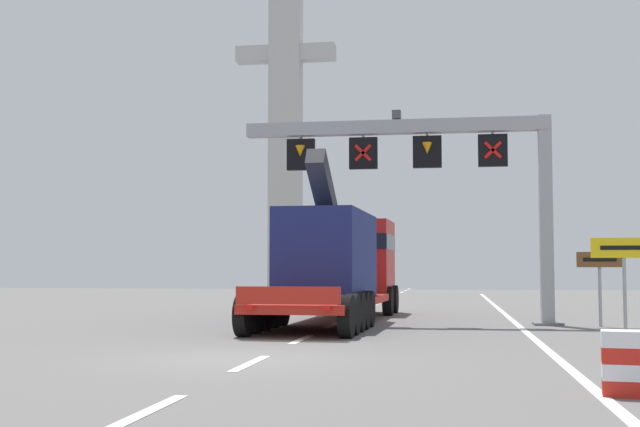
{
  "coord_description": "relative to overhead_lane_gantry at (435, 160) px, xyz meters",
  "views": [
    {
      "loc": [
        4.17,
        -15.88,
        1.76
      ],
      "look_at": [
        -0.02,
        10.61,
        3.55
      ],
      "focal_mm": 46.64,
      "sensor_mm": 36.0,
      "label": 1
    }
  ],
  "objects": [
    {
      "name": "crash_barrier_striped",
      "position": [
        3.05,
        -14.83,
        -4.84
      ],
      "size": [
        1.06,
        0.64,
        0.9
      ],
      "color": "red",
      "rests_on": "ground"
    },
    {
      "name": "tourist_info_sign_brown",
      "position": [
        4.97,
        -0.48,
        -3.57
      ],
      "size": [
        1.37,
        0.15,
        2.28
      ],
      "color": "#9EA0A5",
      "rests_on": "ground"
    },
    {
      "name": "edge_line_right",
      "position": [
        2.52,
        0.93,
        -5.28
      ],
      "size": [
        0.2,
        63.0,
        0.01
      ],
      "primitive_type": "cube",
      "color": "silver",
      "rests_on": "ground"
    },
    {
      "name": "exit_sign_yellow",
      "position": [
        5.24,
        -2.8,
        -3.25
      ],
      "size": [
        1.79,
        0.15,
        2.63
      ],
      "color": "#9EA0A5",
      "rests_on": "ground"
    },
    {
      "name": "overhead_lane_gantry",
      "position": [
        0.0,
        0.0,
        0.0
      ],
      "size": [
        10.14,
        0.9,
        6.93
      ],
      "color": "#9EA0A5",
      "rests_on": "ground"
    },
    {
      "name": "lane_markings",
      "position": [
        -3.22,
        14.58,
        -5.28
      ],
      "size": [
        0.2,
        65.89,
        0.01
      ],
      "color": "silver",
      "rests_on": "ground"
    },
    {
      "name": "bridge_pylon_distant",
      "position": [
        -14.12,
        45.52,
        12.18
      ],
      "size": [
        9.0,
        2.0,
        34.16
      ],
      "color": "#B7B7B2",
      "rests_on": "ground"
    },
    {
      "name": "heavy_haul_truck_red",
      "position": [
        -3.28,
        1.49,
        -3.3
      ],
      "size": [
        3.39,
        14.13,
        5.3
      ],
      "color": "red",
      "rests_on": "ground"
    },
    {
      "name": "ground",
      "position": [
        -3.68,
        -11.07,
        -5.29
      ],
      "size": [
        112.0,
        112.0,
        0.0
      ],
      "primitive_type": "plane",
      "color": "slate"
    }
  ]
}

